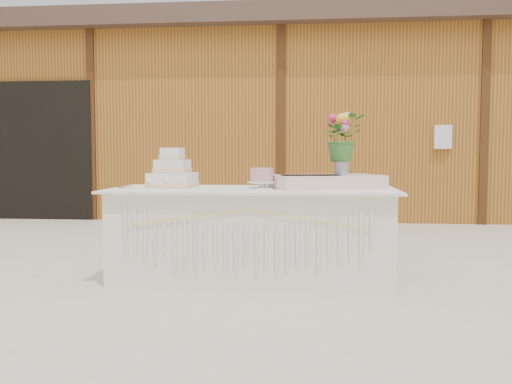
# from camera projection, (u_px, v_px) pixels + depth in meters

# --- Properties ---
(ground) EXTENTS (80.00, 80.00, 0.00)m
(ground) POSITION_uv_depth(u_px,v_px,m) (252.00, 279.00, 4.84)
(ground) COLOR beige
(ground) RESTS_ON ground
(barn) EXTENTS (12.60, 4.60, 3.30)m
(barn) POSITION_uv_depth(u_px,v_px,m) (287.00, 120.00, 10.67)
(barn) COLOR #9D6121
(barn) RESTS_ON ground
(cake_table) EXTENTS (2.40, 1.00, 0.77)m
(cake_table) POSITION_uv_depth(u_px,v_px,m) (252.00, 234.00, 4.81)
(cake_table) COLOR silver
(cake_table) RESTS_ON ground
(wedding_cake) EXTENTS (0.40, 0.40, 0.34)m
(wedding_cake) POSITION_uv_depth(u_px,v_px,m) (173.00, 174.00, 4.95)
(wedding_cake) COLOR silver
(wedding_cake) RESTS_ON cake_table
(pink_cake_stand) EXTENTS (0.24, 0.24, 0.17)m
(pink_cake_stand) POSITION_uv_depth(u_px,v_px,m) (262.00, 177.00, 4.72)
(pink_cake_stand) COLOR white
(pink_cake_stand) RESTS_ON cake_table
(satin_runner) EXTENTS (1.03, 0.83, 0.11)m
(satin_runner) POSITION_uv_depth(u_px,v_px,m) (326.00, 182.00, 4.80)
(satin_runner) COLOR beige
(satin_runner) RESTS_ON cake_table
(flower_vase) EXTENTS (0.12, 0.12, 0.16)m
(flower_vase) POSITION_uv_depth(u_px,v_px,m) (341.00, 165.00, 4.82)
(flower_vase) COLOR #B7B7BC
(flower_vase) RESTS_ON satin_runner
(bouquet) EXTENTS (0.48, 0.47, 0.40)m
(bouquet) POSITION_uv_depth(u_px,v_px,m) (342.00, 132.00, 4.80)
(bouquet) COLOR #336628
(bouquet) RESTS_ON flower_vase
(loose_flowers) EXTENTS (0.25, 0.38, 0.02)m
(loose_flowers) POSITION_uv_depth(u_px,v_px,m) (134.00, 186.00, 4.99)
(loose_flowers) COLOR #CC7D9A
(loose_flowers) RESTS_ON cake_table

